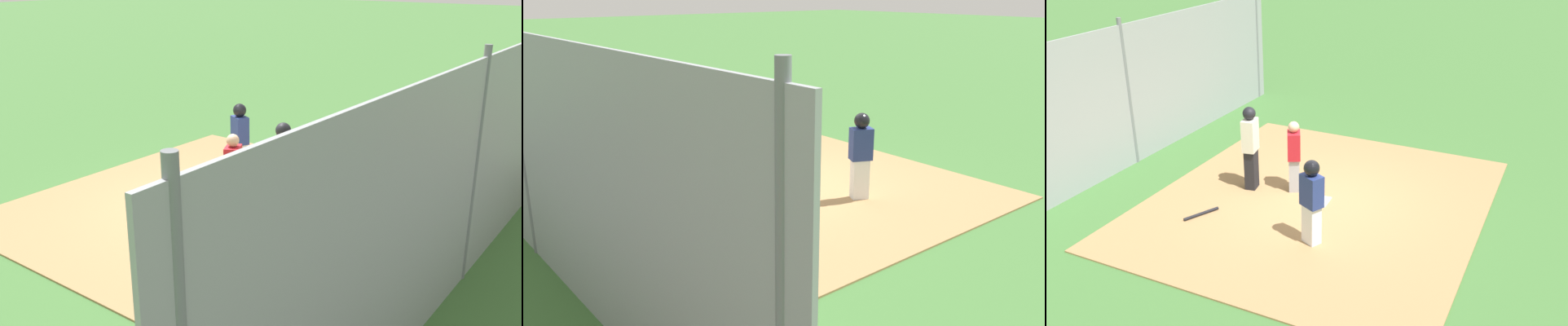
% 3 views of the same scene
% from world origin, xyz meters
% --- Properties ---
extents(ground_plane, '(140.00, 140.00, 0.00)m').
position_xyz_m(ground_plane, '(0.00, 0.00, 0.00)').
color(ground_plane, '#3D6B33').
extents(dirt_infield, '(7.20, 6.40, 0.03)m').
position_xyz_m(dirt_infield, '(0.00, 0.00, 0.01)').
color(dirt_infield, '#9E774C').
rests_on(dirt_infield, ground_plane).
extents(home_plate, '(0.48, 0.48, 0.02)m').
position_xyz_m(home_plate, '(0.00, 0.00, 0.04)').
color(home_plate, white).
rests_on(home_plate, dirt_infield).
extents(catcher, '(0.46, 0.41, 1.52)m').
position_xyz_m(catcher, '(-0.25, -0.67, 0.81)').
color(catcher, '#9E9EA3').
rests_on(catcher, dirt_infield).
extents(umpire, '(0.42, 0.33, 1.80)m').
position_xyz_m(umpire, '(0.04, -1.53, 0.98)').
color(umpire, black).
rests_on(umpire, dirt_infield).
extents(runner, '(0.40, 0.46, 1.59)m').
position_xyz_m(runner, '(1.47, 0.54, 0.93)').
color(runner, silver).
rests_on(runner, dirt_infield).
extents(baseball_bat, '(0.70, 0.37, 0.06)m').
position_xyz_m(baseball_bat, '(1.52, -1.80, 0.06)').
color(baseball_bat, black).
rests_on(baseball_bat, dirt_infield).
extents(backstop_fence, '(12.00, 0.10, 3.35)m').
position_xyz_m(backstop_fence, '(0.00, -4.71, 1.60)').
color(backstop_fence, '#93999E').
rests_on(backstop_fence, ground_plane).
extents(parked_car_dark, '(4.35, 2.20, 1.28)m').
position_xyz_m(parked_car_dark, '(-5.66, -8.90, 0.61)').
color(parked_car_dark, black).
rests_on(parked_car_dark, parking_lot).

